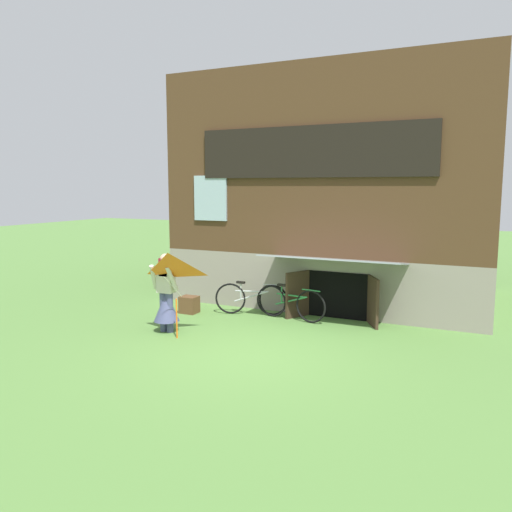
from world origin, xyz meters
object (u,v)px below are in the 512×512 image
Objects in this scene: person at (166,299)px; wooden_crate at (189,305)px; bicycle_green at (291,303)px; kite at (168,275)px; bicycle_silver at (251,299)px.

wooden_crate is (-0.45, 1.54, -0.48)m from person.
kite is at bearing -111.83° from bicycle_green.
kite reaches higher than bicycle_silver.
wooden_crate is at bearing 113.22° from kite.
bicycle_green is at bearing 59.21° from kite.
kite is at bearing -74.18° from person.
person reaches higher than bicycle_silver.
bicycle_silver is (0.49, 2.56, -0.92)m from kite.
kite reaches higher than wooden_crate.
bicycle_green is 1.03× the size of bicycle_silver.
wooden_crate is (-0.89, 2.07, -1.10)m from kite.
bicycle_silver is at bearing 41.19° from person.
bicycle_silver is 1.48m from wooden_crate.
kite is 0.94× the size of bicycle_green.
bicycle_green is (1.94, 1.99, -0.30)m from person.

